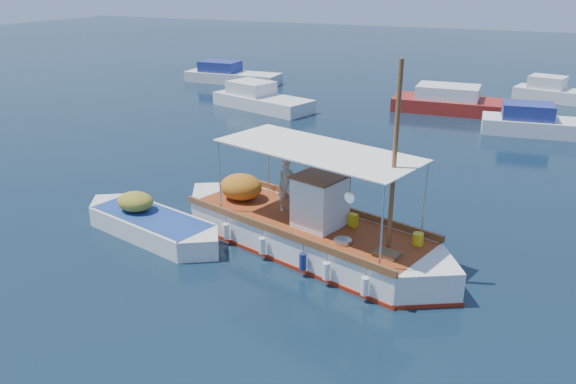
% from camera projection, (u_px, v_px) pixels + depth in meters
% --- Properties ---
extents(ground, '(160.00, 160.00, 0.00)m').
position_uv_depth(ground, '(303.00, 252.00, 17.07)').
color(ground, black).
rests_on(ground, ground).
extents(fishing_caique, '(9.83, 4.61, 6.21)m').
position_uv_depth(fishing_caique, '(305.00, 231.00, 17.18)').
color(fishing_caique, white).
rests_on(fishing_caique, ground).
extents(dinghy, '(5.86, 2.62, 1.47)m').
position_uv_depth(dinghy, '(151.00, 225.00, 18.16)').
color(dinghy, white).
rests_on(dinghy, ground).
extents(bg_boat_nw, '(7.09, 4.18, 1.80)m').
position_uv_depth(bg_boat_nw, '(260.00, 100.00, 35.36)').
color(bg_boat_nw, silver).
rests_on(bg_boat_nw, ground).
extents(bg_boat_n, '(9.28, 3.28, 1.80)m').
position_uv_depth(bg_boat_n, '(465.00, 105.00, 34.16)').
color(bg_boat_n, maroon).
rests_on(bg_boat_n, ground).
extents(bg_boat_ne, '(6.52, 2.99, 1.80)m').
position_uv_depth(bg_boat_ne, '(541.00, 125.00, 29.56)').
color(bg_boat_ne, silver).
rests_on(bg_boat_ne, ground).
extents(bg_boat_far_w, '(7.58, 2.69, 1.80)m').
position_uv_depth(bg_boat_far_w, '(230.00, 76.00, 43.86)').
color(bg_boat_far_w, silver).
rests_on(bg_boat_far_w, ground).
extents(bg_boat_far_n, '(5.78, 3.19, 1.80)m').
position_uv_depth(bg_boat_far_n, '(556.00, 94.00, 37.34)').
color(bg_boat_far_n, silver).
rests_on(bg_boat_far_n, ground).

